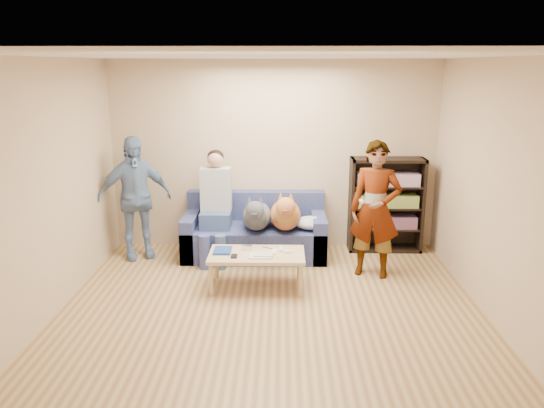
{
  "coord_description": "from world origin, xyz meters",
  "views": [
    {
      "loc": [
        0.12,
        -4.77,
        2.53
      ],
      "look_at": [
        0.0,
        1.2,
        0.95
      ],
      "focal_mm": 35.0,
      "sensor_mm": 36.0,
      "label": 1
    }
  ],
  "objects_px": {
    "camera_silver": "(247,248)",
    "dog_tan": "(285,214)",
    "bookshelf": "(386,203)",
    "coffee_table": "(257,257)",
    "person_standing_right": "(375,210)",
    "sofa": "(255,235)",
    "person_standing_left": "(135,198)",
    "notebook_blue": "(223,250)",
    "person_seated": "(215,202)",
    "dog_gray": "(257,215)"
  },
  "relations": [
    {
      "from": "camera_silver",
      "to": "dog_tan",
      "type": "relative_size",
      "value": 0.09
    },
    {
      "from": "bookshelf",
      "to": "coffee_table",
      "type": "bearing_deg",
      "value": -141.93
    },
    {
      "from": "person_standing_right",
      "to": "sofa",
      "type": "bearing_deg",
      "value": 171.81
    },
    {
      "from": "person_standing_left",
      "to": "notebook_blue",
      "type": "height_order",
      "value": "person_standing_left"
    },
    {
      "from": "notebook_blue",
      "to": "person_seated",
      "type": "relative_size",
      "value": 0.18
    },
    {
      "from": "person_standing_left",
      "to": "bookshelf",
      "type": "xyz_separation_m",
      "value": [
        3.38,
        0.36,
        -0.14
      ]
    },
    {
      "from": "person_standing_right",
      "to": "dog_gray",
      "type": "distance_m",
      "value": 1.54
    },
    {
      "from": "sofa",
      "to": "dog_gray",
      "type": "distance_m",
      "value": 0.41
    },
    {
      "from": "person_seated",
      "to": "dog_gray",
      "type": "distance_m",
      "value": 0.58
    },
    {
      "from": "camera_silver",
      "to": "person_seated",
      "type": "bearing_deg",
      "value": 118.36
    },
    {
      "from": "camera_silver",
      "to": "dog_tan",
      "type": "bearing_deg",
      "value": 60.12
    },
    {
      "from": "notebook_blue",
      "to": "sofa",
      "type": "relative_size",
      "value": 0.14
    },
    {
      "from": "notebook_blue",
      "to": "coffee_table",
      "type": "bearing_deg",
      "value": -7.13
    },
    {
      "from": "person_standing_right",
      "to": "bookshelf",
      "type": "xyz_separation_m",
      "value": [
        0.31,
        0.93,
        -0.15
      ]
    },
    {
      "from": "sofa",
      "to": "person_seated",
      "type": "xyz_separation_m",
      "value": [
        -0.51,
        -0.13,
        0.49
      ]
    },
    {
      "from": "dog_gray",
      "to": "bookshelf",
      "type": "xyz_separation_m",
      "value": [
        1.76,
        0.47,
        0.06
      ]
    },
    {
      "from": "person_seated",
      "to": "coffee_table",
      "type": "bearing_deg",
      "value": -59.22
    },
    {
      "from": "dog_gray",
      "to": "bookshelf",
      "type": "distance_m",
      "value": 1.83
    },
    {
      "from": "notebook_blue",
      "to": "camera_silver",
      "type": "height_order",
      "value": "camera_silver"
    },
    {
      "from": "person_standing_right",
      "to": "dog_gray",
      "type": "height_order",
      "value": "person_standing_right"
    },
    {
      "from": "camera_silver",
      "to": "sofa",
      "type": "distance_m",
      "value": 1.01
    },
    {
      "from": "camera_silver",
      "to": "person_seated",
      "type": "relative_size",
      "value": 0.07
    },
    {
      "from": "person_seated",
      "to": "bookshelf",
      "type": "xyz_separation_m",
      "value": [
        2.31,
        0.36,
        -0.09
      ]
    },
    {
      "from": "person_standing_right",
      "to": "dog_gray",
      "type": "xyz_separation_m",
      "value": [
        -1.45,
        0.47,
        -0.21
      ]
    },
    {
      "from": "camera_silver",
      "to": "bookshelf",
      "type": "relative_size",
      "value": 0.08
    },
    {
      "from": "sofa",
      "to": "person_standing_left",
      "type": "bearing_deg",
      "value": -175.6
    },
    {
      "from": "dog_tan",
      "to": "dog_gray",
      "type": "bearing_deg",
      "value": -175.9
    },
    {
      "from": "sofa",
      "to": "coffee_table",
      "type": "height_order",
      "value": "sofa"
    },
    {
      "from": "notebook_blue",
      "to": "dog_gray",
      "type": "bearing_deg",
      "value": 66.8
    },
    {
      "from": "camera_silver",
      "to": "coffee_table",
      "type": "bearing_deg",
      "value": -45.0
    },
    {
      "from": "person_standing_right",
      "to": "notebook_blue",
      "type": "xyz_separation_m",
      "value": [
        -1.81,
        -0.37,
        -0.4
      ]
    },
    {
      "from": "person_standing_right",
      "to": "bookshelf",
      "type": "relative_size",
      "value": 1.28
    },
    {
      "from": "dog_tan",
      "to": "coffee_table",
      "type": "bearing_deg",
      "value": -110.16
    },
    {
      "from": "person_standing_left",
      "to": "notebook_blue",
      "type": "relative_size",
      "value": 6.32
    },
    {
      "from": "bookshelf",
      "to": "person_standing_right",
      "type": "bearing_deg",
      "value": -108.42
    },
    {
      "from": "dog_tan",
      "to": "bookshelf",
      "type": "bearing_deg",
      "value": 17.52
    },
    {
      "from": "person_standing_left",
      "to": "bookshelf",
      "type": "height_order",
      "value": "person_standing_left"
    },
    {
      "from": "person_standing_right",
      "to": "dog_tan",
      "type": "xyz_separation_m",
      "value": [
        -1.08,
        0.49,
        -0.2
      ]
    },
    {
      "from": "camera_silver",
      "to": "sofa",
      "type": "relative_size",
      "value": 0.06
    },
    {
      "from": "person_standing_right",
      "to": "dog_tan",
      "type": "distance_m",
      "value": 1.2
    },
    {
      "from": "person_standing_left",
      "to": "sofa",
      "type": "bearing_deg",
      "value": -20.51
    },
    {
      "from": "person_standing_right",
      "to": "sofa",
      "type": "height_order",
      "value": "person_standing_right"
    },
    {
      "from": "sofa",
      "to": "dog_tan",
      "type": "xyz_separation_m",
      "value": [
        0.41,
        -0.2,
        0.35
      ]
    },
    {
      "from": "camera_silver",
      "to": "person_seated",
      "type": "xyz_separation_m",
      "value": [
        -0.47,
        0.87,
        0.33
      ]
    },
    {
      "from": "sofa",
      "to": "coffee_table",
      "type": "bearing_deg",
      "value": -86.01
    },
    {
      "from": "camera_silver",
      "to": "bookshelf",
      "type": "distance_m",
      "value": 2.23
    },
    {
      "from": "dog_gray",
      "to": "dog_tan",
      "type": "height_order",
      "value": "dog_tan"
    },
    {
      "from": "coffee_table",
      "to": "bookshelf",
      "type": "bearing_deg",
      "value": 38.07
    },
    {
      "from": "person_standing_right",
      "to": "sofa",
      "type": "xyz_separation_m",
      "value": [
        -1.49,
        0.7,
        -0.55
      ]
    },
    {
      "from": "coffee_table",
      "to": "camera_silver",
      "type": "bearing_deg",
      "value": 135.0
    }
  ]
}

